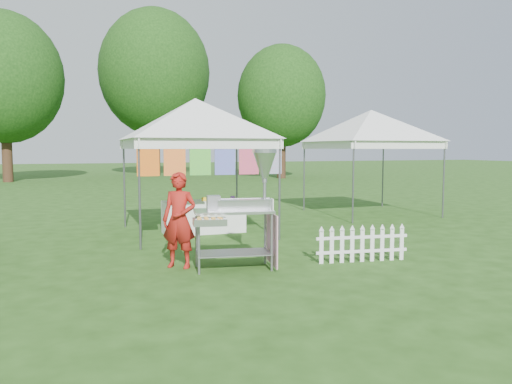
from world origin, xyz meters
name	(u,v)px	position (x,y,z in m)	size (l,w,h in m)	color
ground	(248,268)	(0.00, 0.00, 0.00)	(120.00, 120.00, 0.00)	#244614
canopy_main	(195,99)	(0.00, 3.49, 2.99)	(4.24, 4.24, 3.45)	#59595E
canopy_right	(371,110)	(5.50, 5.00, 2.99)	(4.24, 4.24, 3.45)	#59595E
tree_left	(4,78)	(-6.00, 24.00, 5.83)	(6.40, 6.40, 9.53)	#341E13
tree_mid	(155,73)	(3.00, 28.00, 7.14)	(7.60, 7.60, 11.52)	#341E13
tree_right	(282,96)	(10.00, 22.00, 5.18)	(5.60, 5.60, 8.42)	#341E13
donut_cart	(246,199)	(-0.04, -0.01, 1.11)	(1.47, 0.91, 1.89)	gray
vendor	(179,220)	(-1.01, 0.43, 0.77)	(0.56, 0.37, 1.53)	maroon
picket_fence	(362,245)	(1.94, -0.25, 0.29)	(1.61, 0.26, 0.56)	white
display_table	(204,217)	(0.18, 3.54, 0.36)	(1.80, 0.70, 0.72)	white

